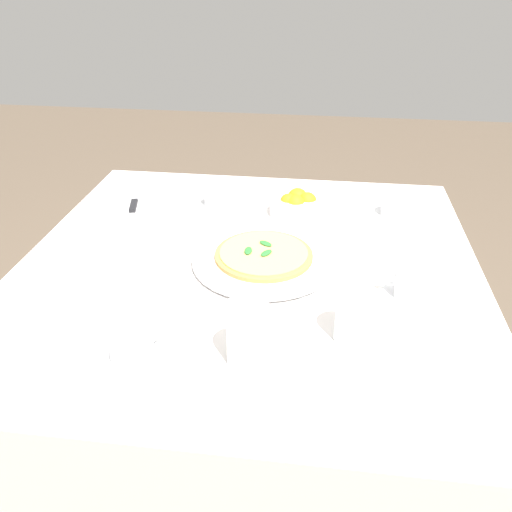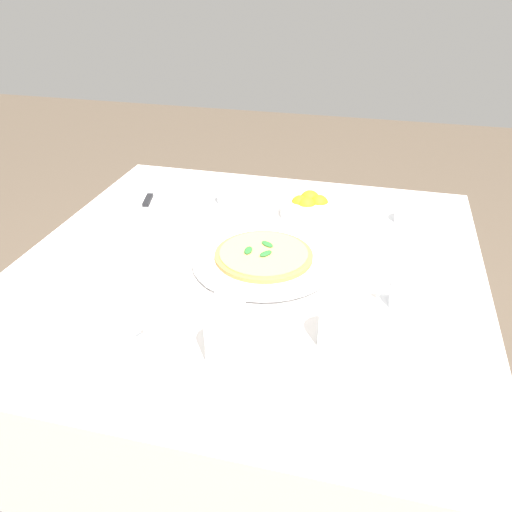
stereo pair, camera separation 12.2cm
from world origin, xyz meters
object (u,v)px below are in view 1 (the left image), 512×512
Objects in this scene: coffee_cup_center_back at (218,197)px; water_glass_far_right at (247,336)px; water_glass_far_left at (354,318)px; coffee_cup_near_left at (413,287)px; citrus_bowl at (297,205)px; pizza at (264,254)px; dinner_knife at (135,199)px; coffee_cup_back_corner at (395,208)px; pizza_plate at (264,259)px; napkin_folded at (136,203)px; coffee_cup_near_right at (133,352)px.

water_glass_far_right reaches higher than coffee_cup_center_back.
coffee_cup_center_back is at bearing 33.91° from water_glass_far_left.
water_glass_far_left reaches higher than coffee_cup_near_left.
citrus_bowl is at bearing 34.94° from coffee_cup_near_left.
pizza is at bearing -150.28° from coffee_cup_center_back.
dinner_knife is at bearing 56.42° from pizza.
water_glass_far_left is at bearing 166.55° from coffee_cup_back_corner.
pizza_plate is at bearing 131.82° from coffee_cup_back_corner.
water_glass_far_right reaches higher than pizza.
water_glass_far_left reaches higher than napkin_folded.
coffee_cup_back_corner is 1.05× the size of water_glass_far_right.
coffee_cup_center_back is 0.24m from napkin_folded.
coffee_cup_near_right is 0.67× the size of dinner_knife.
water_glass_far_left reaches higher than coffee_cup_center_back.
water_glass_far_right is (-0.35, -0.01, 0.03)m from pizza.
pizza_plate is at bearing 72.48° from coffee_cup_near_left.
coffee_cup_near_right is at bearing 178.17° from coffee_cup_center_back.
coffee_cup_near_left is 0.40m from water_glass_far_right.
napkin_folded is (0.65, 0.22, -0.02)m from coffee_cup_near_right.
water_glass_far_left is at bearing -64.67° from water_glass_far_right.
napkin_folded is at bearing 92.32° from coffee_cup_back_corner.
coffee_cup_back_corner is 0.68× the size of dinner_knife.
water_glass_far_left is (-0.55, -0.37, 0.02)m from coffee_cup_center_back.
pizza is 0.29m from citrus_bowl.
water_glass_far_right is at bearing -80.58° from coffee_cup_near_right.
coffee_cup_near_left is 0.83m from dinner_knife.
pizza_plate is 0.34m from coffee_cup_center_back.
water_glass_far_left is 0.72× the size of citrus_bowl.
napkin_folded is (0.27, 0.41, -0.01)m from pizza.
coffee_cup_back_corner is at bearing -86.28° from citrus_bowl.
pizza is at bearing 167.69° from citrus_bowl.
dinner_knife is (0.27, 0.41, -0.00)m from pizza.
citrus_bowl is at bearing -12.28° from pizza_plate.
coffee_cup_near_left is 0.40m from coffee_cup_back_corner.
coffee_cup_near_right reaches higher than coffee_cup_back_corner.
napkin_folded is (-0.03, 0.74, -0.02)m from coffee_cup_back_corner.
water_glass_far_right is at bearing -164.29° from coffee_cup_center_back.
pizza is 1.79× the size of coffee_cup_near_right.
pizza_plate is 2.62× the size of coffee_cup_near_right.
coffee_cup_near_left is at bearing -107.52° from pizza_plate.
coffee_cup_back_corner is 0.88× the size of citrus_bowl.
pizza_plate is at bearing 38.29° from water_glass_far_left.
water_glass_far_right reaches higher than dinner_knife.
coffee_cup_center_back reaches higher than napkin_folded.
water_glass_far_left is 0.56× the size of dinner_knife.
pizza is 0.49m from napkin_folded.
coffee_cup_back_corner is 0.74m from dinner_knife.
napkin_folded is (0.61, 0.42, -0.05)m from water_glass_far_right.
pizza_plate is 2.27× the size of citrus_bowl.
dinner_knife is at bearing -4.40° from napkin_folded.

